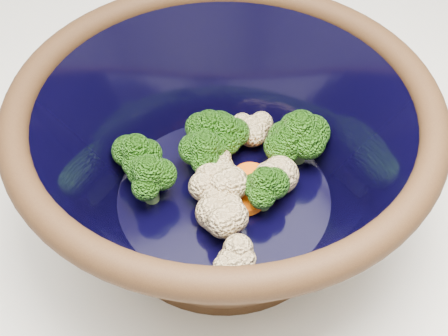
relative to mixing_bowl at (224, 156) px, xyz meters
name	(u,v)px	position (x,y,z in m)	size (l,w,h in m)	color
mixing_bowl	(224,156)	(0.00, 0.00, 0.00)	(0.40, 0.40, 0.14)	black
vegetable_pile	(227,160)	(0.01, 0.01, -0.02)	(0.18, 0.16, 0.06)	#608442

